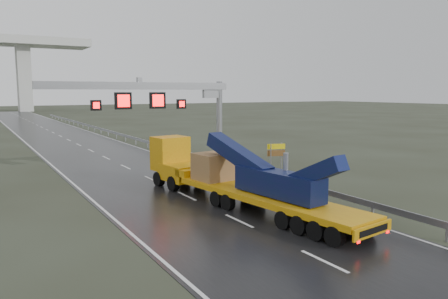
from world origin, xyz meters
TOP-DOWN VIEW (x-y plane):
  - ground at (0.00, 0.00)m, footprint 400.00×400.00m
  - road at (0.00, 40.00)m, footprint 11.00×200.00m
  - guardrail at (6.10, 30.00)m, footprint 0.20×140.00m
  - sign_gantry at (2.10, 17.99)m, footprint 14.90×1.20m
  - heavy_haul_truck at (1.45, 7.94)m, footprint 4.59×17.13m
  - exit_sign_pair at (9.00, 12.89)m, footprint 1.38×0.49m
  - striped_barrier at (6.59, 14.76)m, footprint 0.67×0.40m

SIDE VIEW (x-z plane):
  - ground at x=0.00m, z-range 0.00..0.00m
  - road at x=0.00m, z-range 0.00..0.02m
  - striped_barrier at x=6.59m, z-range 0.00..1.09m
  - guardrail at x=6.10m, z-range 0.00..1.40m
  - heavy_haul_truck at x=1.45m, z-range -0.45..3.54m
  - exit_sign_pair at x=9.00m, z-range 0.49..2.94m
  - sign_gantry at x=2.10m, z-range 1.90..9.33m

